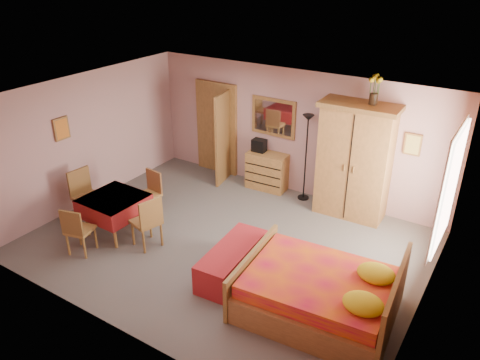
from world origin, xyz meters
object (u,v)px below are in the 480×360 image
Objects in this scene: floor_lamp at (306,158)px; bench at (232,261)px; chair_east at (146,221)px; dining_table at (116,215)px; bed at (318,283)px; chair_south at (80,229)px; chair_north at (148,195)px; chair_west at (88,197)px; wardrobe at (355,161)px; sunflower_vase at (375,89)px; chest_of_drawers at (267,171)px; wall_mirror at (273,117)px; stereo at (259,145)px.

bench is at bearing -87.00° from floor_lamp.
dining_table is at bearing 104.92° from chair_east.
bed is 4.05m from chair_south.
chair_south is 0.98× the size of chair_north.
chair_west is at bearing 49.63° from chair_north.
floor_lamp reaches higher than chair_south.
sunflower_vase is (0.19, 0.03, 1.38)m from wardrobe.
chair_east is at bearing -105.46° from chest_of_drawers.
chair_south is at bearing 148.51° from chair_east.
chair_east is (-2.56, -2.95, -0.63)m from wardrobe.
floor_lamp is 3.44m from bed.
wall_mirror is at bearing 86.83° from chest_of_drawers.
wall_mirror reaches higher than chest_of_drawers.
wardrobe is 4.14× the size of sunflower_vase.
dining_table is 1.03× the size of chair_east.
dining_table is at bearing -177.56° from bench.
wall_mirror reaches higher than floor_lamp.
chest_of_drawers is 3.34m from dining_table.
bed is at bearing -73.90° from chair_east.
chest_of_drawers is 0.89× the size of chair_east.
chair_north reaches higher than chair_south.
bed is at bearing -61.34° from floor_lamp.
bed is (1.64, -3.00, -0.41)m from floor_lamp.
stereo reaches higher than chair_east.
chair_south is 0.87× the size of chair_west.
chair_west is (-2.15, -2.99, 0.10)m from chest_of_drawers.
chair_west reaches higher than dining_table.
wardrobe is 5.04m from chair_south.
chair_east is at bearing 138.23° from chair_north.
bench is (-1.48, 0.07, -0.25)m from bed.
sunflower_vase is 0.25× the size of bed.
stereo is 0.30× the size of chair_east.
bench is 1.44× the size of chair_west.
bed reaches higher than chair_north.
floor_lamp is at bearing -12.50° from wall_mirror.
sunflower_vase reaches higher than stereo.
wardrobe is at bearing 130.94° from chair_west.
chair_north is (-1.34, -2.25, 0.04)m from chest_of_drawers.
bench is at bearing 2.44° from dining_table.
bench is 1.63× the size of chair_north.
bench is 1.66× the size of chair_south.
sunflower_vase is at bearing -140.22° from chair_north.
wardrobe is 5.03m from chair_west.
sunflower_vase is (2.31, -0.07, 1.56)m from stereo.
chair_north is 1.10m from chair_west.
bed is at bearing -50.85° from wall_mirror.
chair_north is at bearing 70.98° from chair_south.
chair_north is at bearing -116.29° from stereo.
stereo reaches higher than chest_of_drawers.
chest_of_drawers reaches higher than dining_table.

